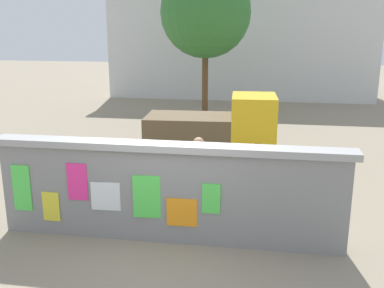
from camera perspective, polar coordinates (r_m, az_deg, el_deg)
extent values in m
plane|color=gray|center=(15.63, 3.20, 1.23)|extent=(60.00, 60.00, 0.00)
cube|color=gray|center=(7.82, -3.06, -6.65)|extent=(6.06, 0.30, 1.65)
cube|color=#9F9F9F|center=(7.54, -3.15, -0.37)|extent=(6.26, 0.42, 0.12)
cube|color=#4CD84C|center=(8.61, -20.95, -5.27)|extent=(0.35, 0.01, 0.86)
cube|color=yellow|center=(8.47, -17.59, -7.63)|extent=(0.33, 0.02, 0.55)
cube|color=#F42D8C|center=(8.08, -14.47, -4.72)|extent=(0.36, 0.02, 0.68)
cube|color=silver|center=(7.98, -11.00, -6.59)|extent=(0.52, 0.04, 0.52)
cube|color=#4CD84C|center=(7.75, -5.82, -6.75)|extent=(0.48, 0.04, 0.77)
cube|color=orange|center=(7.71, -1.32, -8.75)|extent=(0.53, 0.03, 0.51)
cube|color=#4CD84C|center=(7.53, 2.47, -7.01)|extent=(0.31, 0.01, 0.53)
cylinder|color=black|center=(13.29, 8.11, 0.19)|extent=(0.71, 0.24, 0.70)
cylinder|color=black|center=(12.04, 8.29, -1.38)|extent=(0.71, 0.24, 0.70)
cylinder|color=black|center=(13.43, -2.61, 0.49)|extent=(0.71, 0.24, 0.70)
cylinder|color=black|center=(12.19, -3.53, -1.03)|extent=(0.71, 0.24, 0.70)
cube|color=gold|center=(12.48, 7.86, 2.78)|extent=(1.28, 1.56, 1.50)
cube|color=brown|center=(12.62, -0.38, 1.66)|extent=(2.48, 1.63, 0.90)
cylinder|color=black|center=(9.69, 14.72, -6.12)|extent=(0.61, 0.22, 0.60)
cylinder|color=black|center=(9.39, 7.08, -6.42)|extent=(0.61, 0.24, 0.60)
cube|color=silver|center=(9.42, 11.05, -4.70)|extent=(1.03, 0.44, 0.32)
cube|color=black|center=(9.32, 9.91, -3.69)|extent=(0.59, 0.33, 0.10)
cube|color=#262626|center=(9.48, 14.37, -3.04)|extent=(0.16, 0.56, 0.03)
cylinder|color=black|center=(10.25, -14.61, -4.76)|extent=(0.64, 0.22, 0.66)
cylinder|color=black|center=(9.63, -9.79, -5.77)|extent=(0.64, 0.22, 0.66)
cube|color=#1933A5|center=(9.87, -12.33, -4.27)|extent=(0.92, 0.31, 0.06)
cylinder|color=#1933A5|center=(9.72, -11.70, -3.19)|extent=(0.04, 0.04, 0.40)
cube|color=black|center=(9.66, -11.77, -2.06)|extent=(0.21, 0.13, 0.05)
cube|color=black|center=(10.05, -14.59, -1.86)|extent=(0.16, 0.43, 0.03)
cylinder|color=yellow|center=(8.90, 0.28, -6.83)|extent=(0.12, 0.12, 0.80)
cylinder|color=yellow|center=(8.97, 1.35, -6.67)|extent=(0.12, 0.12, 0.80)
cylinder|color=yellow|center=(8.70, 0.83, -2.46)|extent=(0.47, 0.47, 0.60)
sphere|color=#8C664C|center=(8.58, 0.84, 0.15)|extent=(0.22, 0.22, 0.22)
cylinder|color=brown|center=(18.22, 1.68, 7.92)|extent=(0.24, 0.24, 2.95)
sphere|color=#2E6C2C|center=(18.09, 1.74, 16.48)|extent=(3.54, 3.54, 3.54)
cube|color=silver|center=(24.95, 6.34, 12.24)|extent=(13.41, 5.03, 5.11)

